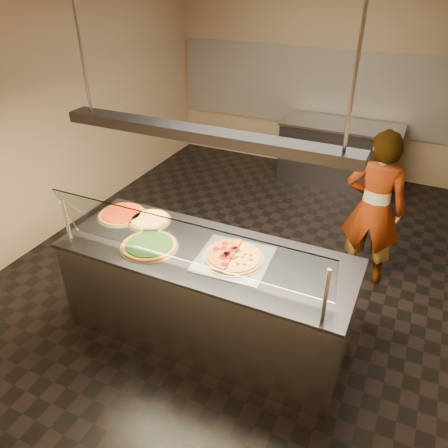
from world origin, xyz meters
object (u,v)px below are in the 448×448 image
at_px(worker, 374,209).
at_px(pizza_spinach, 149,245).
at_px(perforated_tray, 234,258).
at_px(prep_table, 338,153).
at_px(heat_lamp_housing, 203,135).
at_px(pizza_spatula, 146,228).
at_px(pizza_cheese, 150,220).
at_px(half_pizza_sausage, 247,260).
at_px(sneeze_guard, 184,243).
at_px(pizza_tomato, 122,214).
at_px(half_pizza_pepperoni, 221,252).
at_px(serving_counter, 207,294).

bearing_deg(worker, pizza_spinach, 46.07).
height_order(perforated_tray, worker, worker).
height_order(prep_table, heat_lamp_housing, heat_lamp_housing).
xyz_separation_m(pizza_spinach, pizza_spatula, (-0.17, 0.20, 0.01)).
bearing_deg(pizza_cheese, pizza_spinach, -56.53).
height_order(perforated_tray, half_pizza_sausage, half_pizza_sausage).
bearing_deg(sneeze_guard, half_pizza_sausage, 42.92).
distance_m(pizza_tomato, pizza_spatula, 0.39).
distance_m(pizza_spinach, worker, 2.31).
xyz_separation_m(sneeze_guard, worker, (1.15, 1.85, -0.38)).
bearing_deg(worker, pizza_spatula, 39.53).
xyz_separation_m(sneeze_guard, half_pizza_pepperoni, (0.14, 0.35, -0.26)).
distance_m(half_pizza_pepperoni, pizza_spatula, 0.78).
bearing_deg(perforated_tray, half_pizza_sausage, -1.20).
relative_size(perforated_tray, half_pizza_pepperoni, 1.25).
bearing_deg(pizza_tomato, heat_lamp_housing, -11.36).
xyz_separation_m(prep_table, heat_lamp_housing, (-0.32, -3.83, 1.48)).
bearing_deg(half_pizza_sausage, pizza_spatula, 176.57).
xyz_separation_m(sneeze_guard, pizza_spinach, (-0.47, 0.20, -0.28)).
height_order(serving_counter, half_pizza_sausage, half_pizza_sausage).
bearing_deg(pizza_cheese, heat_lamp_housing, -17.61).
xyz_separation_m(half_pizza_pepperoni, half_pizza_sausage, (0.23, -0.00, -0.01)).
bearing_deg(worker, pizza_tomato, 31.77).
bearing_deg(sneeze_guard, half_pizza_pepperoni, 68.18).
distance_m(pizza_spatula, prep_table, 3.92).
bearing_deg(sneeze_guard, serving_counter, 90.00).
distance_m(worker, heat_lamp_housing, 2.19).
relative_size(perforated_tray, prep_table, 0.35).
relative_size(half_pizza_pepperoni, pizza_spatula, 2.00).
bearing_deg(serving_counter, pizza_cheese, 162.39).
relative_size(sneeze_guard, heat_lamp_housing, 0.99).
bearing_deg(perforated_tray, half_pizza_pepperoni, 179.97).
relative_size(serving_counter, pizza_tomato, 5.51).
relative_size(perforated_tray, pizza_tomato, 1.36).
relative_size(sneeze_guard, half_pizza_sausage, 4.57).
bearing_deg(sneeze_guard, perforated_tray, 53.83).
distance_m(serving_counter, half_pizza_sausage, 0.61).
bearing_deg(pizza_spinach, pizza_cheese, 123.47).
relative_size(perforated_tray, worker, 0.37).
relative_size(perforated_tray, pizza_spatula, 2.50).
relative_size(half_pizza_sausage, prep_table, 0.28).
distance_m(half_pizza_pepperoni, pizza_spinach, 0.62).
height_order(half_pizza_pepperoni, pizza_spinach, half_pizza_pepperoni).
bearing_deg(half_pizza_pepperoni, heat_lamp_housing, -178.90).
xyz_separation_m(pizza_spatula, prep_table, (0.96, 3.77, -0.49)).
distance_m(serving_counter, sneeze_guard, 0.83).
bearing_deg(prep_table, pizza_spinach, -101.28).
height_order(serving_counter, sneeze_guard, sneeze_guard).
distance_m(half_pizza_pepperoni, pizza_tomato, 1.16).
distance_m(pizza_tomato, worker, 2.52).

